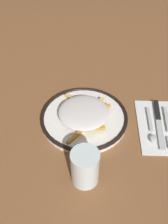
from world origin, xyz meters
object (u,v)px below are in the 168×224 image
spoon (152,130)px  napkin (159,125)px  fork (168,127)px  water_glass (85,167)px  plate (84,117)px  fries_heap (85,112)px  knife (158,119)px

spoon → napkin: bearing=-126.6°
fork → water_glass: water_glass is taller
napkin → plate: bearing=0.6°
fries_heap → fork: 0.27m
plate → fork: (-0.27, 0.01, -0.00)m
fries_heap → napkin: 0.24m
spoon → knife: bearing=-115.4°
napkin → knife: bearing=-88.9°
spoon → plate: bearing=-8.4°
napkin → spoon: (0.03, 0.03, 0.01)m
knife → plate: bearing=5.1°
napkin → fork: size_ratio=1.32×
water_glass → fries_heap: bearing=-83.5°
plate → spoon: size_ratio=1.88×
water_glass → spoon: bearing=-136.2°
fork → water_glass: size_ratio=1.62×
fries_heap → spoon: 0.22m
napkin → spoon: bearing=53.4°
knife → water_glass: bearing=47.6°
fork → spoon: spoon is taller
plate → fork: bearing=178.0°
fork → knife: bearing=-47.4°
fries_heap → fork: bearing=179.3°
fries_heap → napkin: size_ratio=0.94×
plate → fork: plate is taller
knife → water_glass: water_glass is taller
plate → knife: bearing=-174.9°
spoon → fries_heap: bearing=-6.9°
plate → fries_heap: bearing=118.8°
plate → napkin: plate is taller
fork → water_glass: 0.32m
plate → fries_heap: 0.03m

